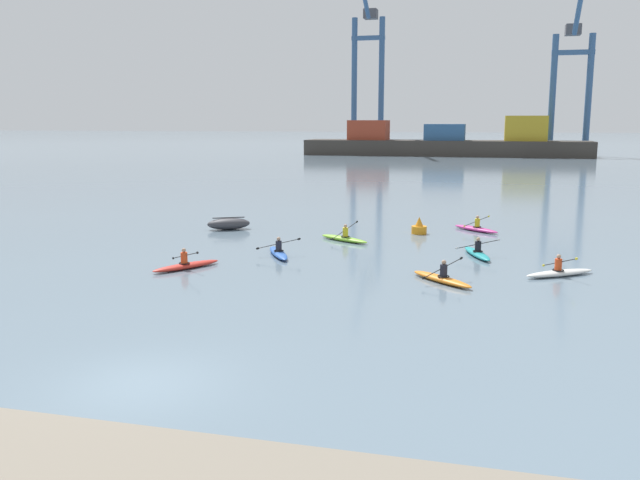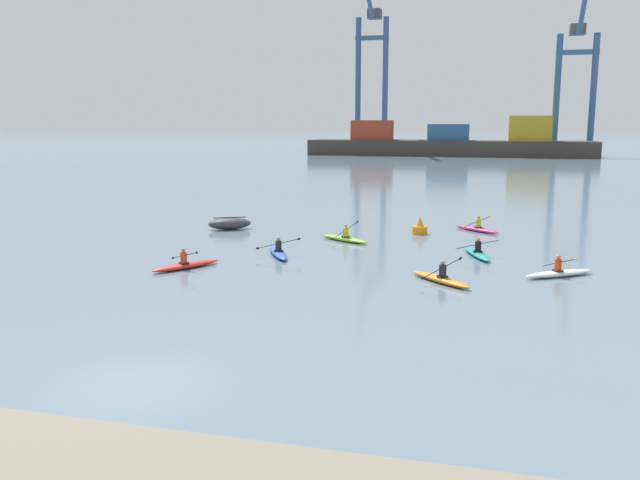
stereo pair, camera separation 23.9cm
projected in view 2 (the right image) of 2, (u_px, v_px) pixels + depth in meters
ground_plane at (137, 383)px, 16.71m from camera, size 800.00×800.00×0.00m
container_barge at (450, 143)px, 126.55m from camera, size 53.69×8.45×7.53m
gantry_crane_west at (371, 63)px, 140.57m from camera, size 7.10×17.45×37.05m
gantry_crane_west_mid at (577, 71)px, 124.02m from camera, size 7.67×16.59×32.85m
capsized_dinghy at (230, 224)px, 40.47m from camera, size 2.81×2.22×0.76m
channel_buoy at (420, 228)px, 38.87m from camera, size 0.90×0.90×1.00m
kayak_lime at (345, 238)px, 36.50m from camera, size 3.21×2.29×1.06m
kayak_orange at (441, 278)px, 27.15m from camera, size 2.88×2.78×0.98m
kayak_red at (186, 265)px, 29.72m from camera, size 2.31×3.20×0.96m
kayak_white at (559, 273)px, 28.19m from camera, size 3.14×2.43×1.04m
kayak_teal at (477, 253)px, 32.37m from camera, size 2.15×3.41×0.95m
kayak_blue at (278, 252)px, 32.57m from camera, size 2.16×3.27×0.95m
kayak_magenta at (477, 228)px, 39.80m from camera, size 2.93×2.72×0.95m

